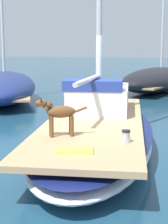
{
  "coord_description": "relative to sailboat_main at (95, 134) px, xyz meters",
  "views": [
    {
      "loc": [
        1.65,
        -7.77,
        2.28
      ],
      "look_at": [
        0.0,
        -1.0,
        1.01
      ],
      "focal_mm": 58.96,
      "sensor_mm": 36.0,
      "label": 1
    }
  ],
  "objects": [
    {
      "name": "ground_plane",
      "position": [
        0.0,
        0.0,
        -0.34
      ],
      "size": [
        120.0,
        120.0,
        0.0
      ],
      "primitive_type": "plane",
      "color": "navy"
    },
    {
      "name": "sailboat_main",
      "position": [
        0.0,
        0.0,
        0.0
      ],
      "size": [
        3.28,
        7.47,
        0.66
      ],
      "color": "white",
      "rests_on": "ground"
    },
    {
      "name": "cabin_house",
      "position": [
        -0.13,
        1.11,
        0.67
      ],
      "size": [
        1.63,
        2.36,
        0.84
      ],
      "color": "silver",
      "rests_on": "sailboat_main"
    },
    {
      "name": "dog_brown",
      "position": [
        -0.32,
        -1.6,
        0.75
      ],
      "size": [
        0.89,
        0.46,
        0.7
      ],
      "color": "brown",
      "rests_on": "sailboat_main"
    },
    {
      "name": "deck_winch",
      "position": [
        0.91,
        -1.73,
        0.42
      ],
      "size": [
        0.16,
        0.16,
        0.21
      ],
      "color": "#B7B7BC",
      "rests_on": "sailboat_main"
    },
    {
      "name": "deck_towel",
      "position": [
        0.22,
        -2.47,
        0.34
      ],
      "size": [
        0.63,
        0.48,
        0.03
      ],
      "primitive_type": "cube",
      "rotation": [
        0.0,
        0.0,
        0.23
      ],
      "color": "#D8D14C",
      "rests_on": "sailboat_main"
    },
    {
      "name": "moored_boat_port_side",
      "position": [
        -5.05,
        5.92,
        0.28
      ],
      "size": [
        4.96,
        7.19,
        6.39
      ],
      "color": "navy",
      "rests_on": "ground"
    },
    {
      "name": "moored_boat_far_astern",
      "position": [
        0.82,
        10.69,
        0.27
      ],
      "size": [
        4.2,
        6.91,
        6.03
      ],
      "color": "black",
      "rests_on": "ground"
    }
  ]
}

